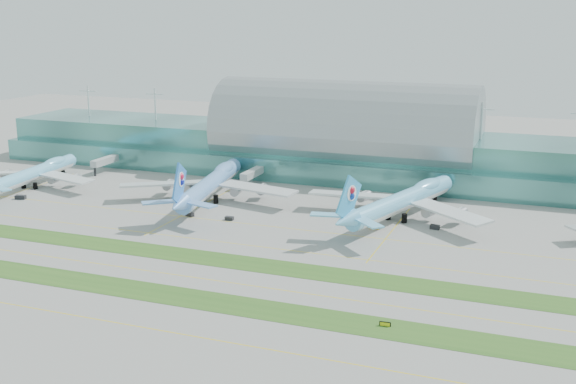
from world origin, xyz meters
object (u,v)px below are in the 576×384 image
at_px(taxiway_sign_east, 385,324).
at_px(airliner_a, 34,173).
at_px(terminal, 345,144).
at_px(airliner_b, 211,183).
at_px(airliner_c, 403,199).

bearing_deg(taxiway_sign_east, airliner_a, 150.29).
relative_size(terminal, airliner_b, 4.10).
distance_m(terminal, taxiway_sign_east, 165.95).
distance_m(terminal, airliner_b, 73.55).
xyz_separation_m(airliner_b, airliner_c, (77.28, 1.18, -0.00)).
bearing_deg(airliner_b, airliner_c, -8.78).
height_order(terminal, airliner_b, terminal).
xyz_separation_m(terminal, airliner_c, (40.38, -62.03, -7.17)).
relative_size(airliner_a, airliner_c, 0.88).
height_order(airliner_a, taxiway_sign_east, airliner_a).
height_order(airliner_b, taxiway_sign_east, airliner_b).
bearing_deg(airliner_c, taxiway_sign_east, -63.73).
relative_size(airliner_a, airliner_b, 0.87).
bearing_deg(terminal, taxiway_sign_east, -70.21).
distance_m(terminal, airliner_a, 137.55).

